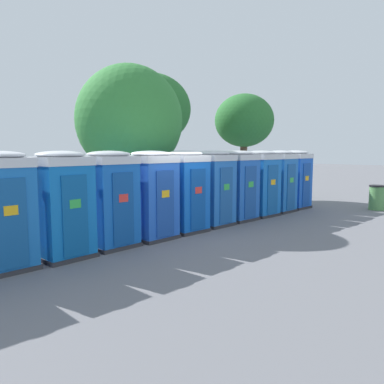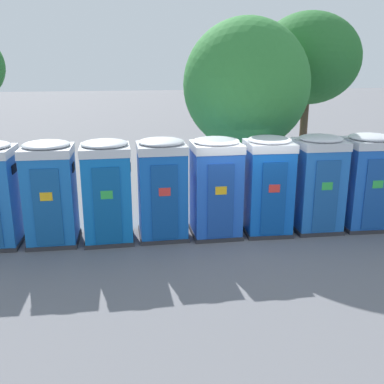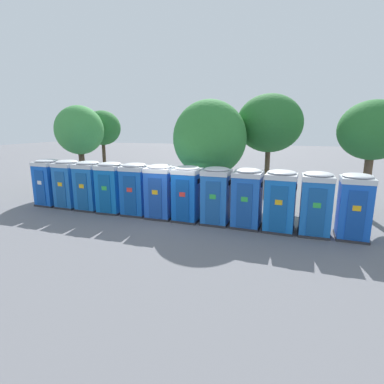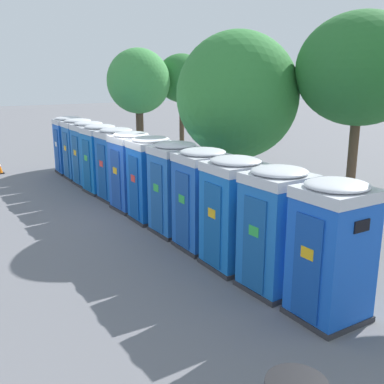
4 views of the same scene
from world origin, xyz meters
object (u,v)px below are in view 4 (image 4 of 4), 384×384
Objects in this scene: street_tree_3 at (237,96)px; street_tree_0 at (360,70)px; portapotty_9 at (234,212)px; portapotty_10 at (276,229)px; portapotty_1 at (79,149)px; portapotty_4 at (117,164)px; portapotty_11 at (332,250)px; portapotty_6 at (151,178)px; portapotty_0 at (69,145)px; portapotty_8 at (202,198)px; street_tree_1 at (139,82)px; portapotty_3 at (101,158)px; portapotty_5 at (132,171)px; portapotty_2 at (90,153)px; portapotty_7 at (175,187)px; street_tree_2 at (182,79)px.

street_tree_0 is at bearing 35.94° from street_tree_3.
portapotty_9 is 0.42× the size of street_tree_0.
street_tree_0 reaches higher than portapotty_10.
portapotty_1 is 12.19m from portapotty_10.
portapotty_4 and portapotty_11 have the same top height.
portapotty_6 is at bearing -121.60° from street_tree_0.
street_tree_3 reaches higher than portapotty_11.
street_tree_0 is at bearing 22.78° from portapotty_0.
portapotty_8 is 12.79m from street_tree_1.
portapotty_6 is 2.71m from portapotty_8.
portapotty_4 is (1.36, 0.01, -0.00)m from portapotty_3.
portapotty_5 and portapotty_10 have the same top height.
portapotty_6 is at bearing -2.90° from portapotty_0.
portapotty_3 is 1.00× the size of portapotty_4.
portapotty_2 and portapotty_5 have the same top height.
portapotty_2 is 1.00× the size of portapotty_3.
street_tree_2 is at bearing 145.81° from portapotty_7.
street_tree_3 is (-2.91, -2.11, -0.78)m from street_tree_0.
portapotty_1 is 0.42× the size of street_tree_0.
portapotty_5 and portapotty_9 have the same top height.
portapotty_9 is at bearing -80.53° from street_tree_0.
street_tree_3 reaches higher than portapotty_3.
portapotty_1 is (1.35, -0.06, 0.00)m from portapotty_0.
portapotty_0 and portapotty_6 have the same top height.
street_tree_3 reaches higher than portapotty_2.
portapotty_2 is 0.45× the size of street_tree_1.
street_tree_2 reaches higher than portapotty_2.
portapotty_7 is at bearing -109.30° from street_tree_0.
portapotty_10 is at bearing -67.37° from street_tree_0.
portapotty_6 is 11.58m from street_tree_2.
portapotty_4 is (2.71, -0.09, -0.00)m from portapotty_2.
street_tree_0 is at bearing 48.44° from portapotty_5.
portapotty_4 is 1.36m from portapotty_5.
portapotty_5 is at bearing 178.39° from portapotty_7.
portapotty_4 and portapotty_6 have the same top height.
portapotty_11 is at bearing -2.17° from portapotty_5.
portapotty_6 is at bearing -2.95° from portapotty_1.
street_tree_0 is (3.17, 5.15, 3.12)m from portapotty_6.
portapotty_4 is 1.00× the size of portapotty_8.
portapotty_9 is 0.47× the size of street_tree_2.
portapotty_5 is (6.76, -0.36, -0.00)m from portapotty_0.
portapotty_9 is at bearing -2.60° from portapotty_5.
portapotty_3 is (2.70, -0.19, -0.00)m from portapotty_1.
portapotty_1 is at bearing -159.03° from street_tree_3.
portapotty_10 is at bearing 179.06° from portapotty_11.
street_tree_1 is at bearing -176.56° from street_tree_0.
portapotty_0 is at bearing 177.26° from portapotty_10.
portapotty_9 is at bearing 178.28° from portapotty_10.
portapotty_5 is 10.55m from street_tree_2.
portapotty_3 is at bearing -41.06° from street_tree_1.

